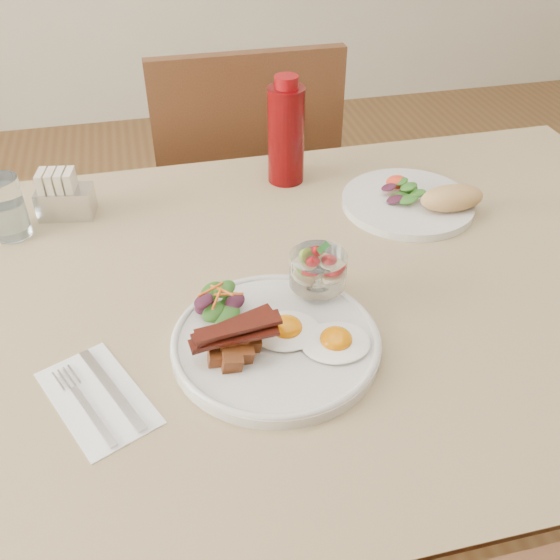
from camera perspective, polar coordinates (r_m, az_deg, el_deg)
The scene contains 13 objects.
table at distance 1.01m, azimuth 3.35°, elevation -4.29°, with size 1.33×0.88×0.75m.
chair_far at distance 1.62m, azimuth -3.36°, elevation 7.46°, with size 0.42×0.42×0.93m.
main_plate at distance 0.84m, azimuth -0.39°, elevation -5.79°, with size 0.28×0.28×0.02m, color silver.
fried_eggs at distance 0.83m, azimuth 2.84°, elevation -5.04°, with size 0.16×0.12×0.03m.
bacon_potato_pile at distance 0.79m, azimuth -4.24°, elevation -5.64°, with size 0.12×0.07×0.05m.
side_salad at distance 0.86m, azimuth -5.50°, elevation -2.21°, with size 0.08×0.07×0.04m.
fruit_cup at distance 0.88m, azimuth 3.48°, elevation 0.93°, with size 0.08×0.08×0.08m.
second_plate at distance 1.15m, azimuth 12.51°, elevation 7.12°, with size 0.24×0.24×0.06m.
ketchup_bottle at distance 1.18m, azimuth 0.56°, elevation 13.24°, with size 0.09×0.09×0.20m.
hot_sauce_bottle at distance 1.19m, azimuth 1.00°, elevation 11.65°, with size 0.04×0.04×0.12m.
sugar_caddy at distance 1.16m, azimuth -19.19°, elevation 7.16°, with size 0.10×0.07×0.09m.
water_glass at distance 1.13m, azimuth -23.69°, elevation 5.81°, with size 0.06×0.06×0.11m.
napkin_cutlery at distance 0.81m, azimuth -16.24°, elevation -10.24°, with size 0.16×0.20×0.01m.
Camera 1 is at (-0.23, -0.71, 1.34)m, focal length 40.00 mm.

